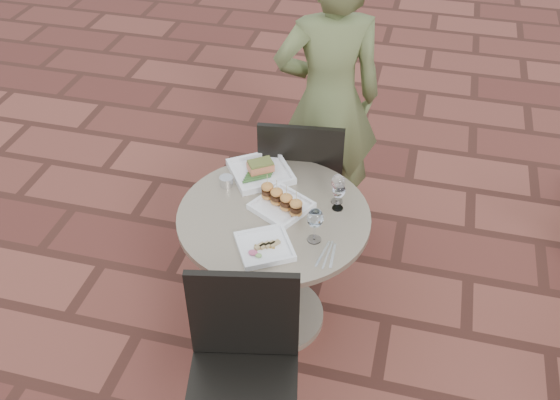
% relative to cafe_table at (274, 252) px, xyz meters
% --- Properties ---
extents(ground, '(60.00, 60.00, 0.00)m').
position_rel_cafe_table_xyz_m(ground, '(0.17, -0.28, -0.48)').
color(ground, brown).
rests_on(ground, ground).
extents(cafe_table, '(0.90, 0.90, 0.73)m').
position_rel_cafe_table_xyz_m(cafe_table, '(0.00, 0.00, 0.00)').
color(cafe_table, gray).
rests_on(cafe_table, ground).
extents(chair_far, '(0.49, 0.49, 0.93)m').
position_rel_cafe_table_xyz_m(chair_far, '(0.01, 0.55, 0.07)').
color(chair_far, black).
rests_on(chair_far, ground).
extents(chair_near, '(0.52, 0.52, 0.93)m').
position_rel_cafe_table_xyz_m(chair_near, '(0.05, -0.69, 0.07)').
color(chair_near, black).
rests_on(chair_near, ground).
extents(diner, '(0.71, 0.59, 1.67)m').
position_rel_cafe_table_xyz_m(diner, '(0.08, 0.88, 0.35)').
color(diner, '#5A6638').
rests_on(diner, ground).
extents(plate_salmon, '(0.39, 0.39, 0.08)m').
position_rel_cafe_table_xyz_m(plate_salmon, '(-0.14, 0.28, 0.27)').
color(plate_salmon, white).
rests_on(plate_salmon, cafe_table).
extents(plate_sliders, '(0.32, 0.32, 0.15)m').
position_rel_cafe_table_xyz_m(plate_sliders, '(0.02, 0.05, 0.28)').
color(plate_sliders, white).
rests_on(plate_sliders, cafe_table).
extents(plate_tuna, '(0.31, 0.31, 0.03)m').
position_rel_cafe_table_xyz_m(plate_tuna, '(0.02, -0.23, 0.26)').
color(plate_tuna, white).
rests_on(plate_tuna, cafe_table).
extents(wine_glass_right, '(0.07, 0.07, 0.17)m').
position_rel_cafe_table_xyz_m(wine_glass_right, '(0.22, -0.12, 0.37)').
color(wine_glass_right, white).
rests_on(wine_glass_right, cafe_table).
extents(wine_glass_mid, '(0.07, 0.07, 0.16)m').
position_rel_cafe_table_xyz_m(wine_glass_mid, '(0.27, 0.16, 0.36)').
color(wine_glass_mid, white).
rests_on(wine_glass_mid, cafe_table).
extents(wine_glass_far, '(0.06, 0.06, 0.15)m').
position_rel_cafe_table_xyz_m(wine_glass_far, '(0.28, 0.11, 0.35)').
color(wine_glass_far, white).
rests_on(wine_glass_far, cafe_table).
extents(steel_ramekin, '(0.09, 0.09, 0.05)m').
position_rel_cafe_table_xyz_m(steel_ramekin, '(-0.28, 0.15, 0.27)').
color(steel_ramekin, silver).
rests_on(steel_ramekin, cafe_table).
extents(cutlery_set, '(0.08, 0.18, 0.00)m').
position_rel_cafe_table_xyz_m(cutlery_set, '(0.29, -0.20, 0.25)').
color(cutlery_set, silver).
rests_on(cutlery_set, cafe_table).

